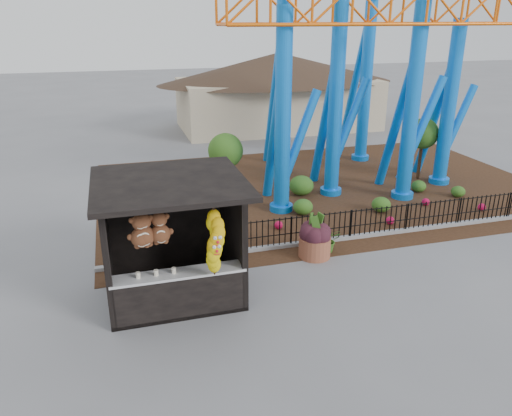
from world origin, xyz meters
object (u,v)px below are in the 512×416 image
object	(u,v)px
roller_coaster	(356,22)
terracotta_planter	(315,247)
potted_plant	(328,240)
prize_booth	(173,244)

from	to	relation	value
roller_coaster	terracotta_planter	distance (m)	9.44
roller_coaster	potted_plant	size ratio (longest dim) A/B	14.00
prize_booth	terracotta_planter	world-z (taller)	prize_booth
terracotta_planter	potted_plant	size ratio (longest dim) A/B	1.20
terracotta_planter	potted_plant	world-z (taller)	potted_plant
roller_coaster	terracotta_planter	xyz separation A→B (m)	(-3.88, -6.04, -6.13)
prize_booth	roller_coaster	distance (m)	11.99
potted_plant	terracotta_planter	bearing A→B (deg)	-142.98
roller_coaster	potted_plant	world-z (taller)	roller_coaster
roller_coaster	terracotta_planter	bearing A→B (deg)	-122.69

